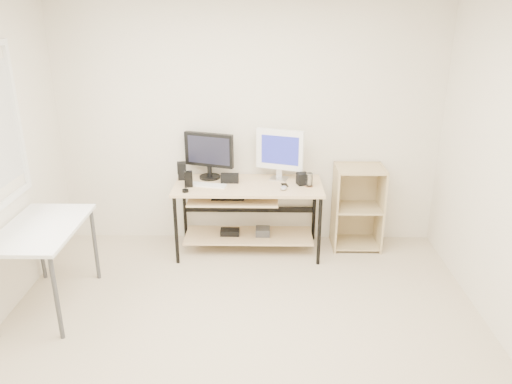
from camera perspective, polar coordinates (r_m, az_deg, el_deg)
The scene contains 16 objects.
room at distance 3.36m, azimuth -4.16°, elevation 0.67°, with size 4.01×4.01×2.62m.
desk at distance 5.14m, azimuth -1.17°, elevation -1.31°, with size 1.50×0.65×0.75m.
side_table at distance 4.51m, azimuth -23.28°, elevation -4.56°, with size 0.60×1.00×0.75m.
shelf_unit at distance 5.41m, azimuth 11.45°, elevation -1.57°, with size 0.50×0.40×0.90m.
black_monitor at distance 5.18m, azimuth -5.40°, elevation 4.50°, with size 0.52×0.22×0.48m.
white_imac at distance 5.12m, azimuth 2.74°, elevation 4.70°, with size 0.48×0.20×0.53m.
keyboard at distance 5.05m, azimuth -5.68°, elevation 0.81°, with size 0.40×0.11×0.01m, color white.
mouse at distance 4.92m, azimuth 3.19°, elevation 0.47°, with size 0.06×0.10×0.04m, color #AEAEB3.
center_speaker at distance 5.11m, azimuth -3.02°, elevation 1.59°, with size 0.18×0.08×0.09m, color black.
speaker_left at distance 5.23m, azimuth -8.48°, elevation 2.44°, with size 0.10×0.10×0.18m.
speaker_right at distance 5.06m, azimuth 5.31°, elevation 1.51°, with size 0.10×0.10×0.12m, color black.
audio_controller at distance 5.01m, azimuth -7.74°, elevation 1.47°, with size 0.08×0.05×0.16m, color black.
volume_puck at distance 4.90m, azimuth -8.08°, elevation 0.14°, with size 0.06×0.06×0.03m, color black.
smartphone at distance 5.03m, azimuth 3.29°, elevation 0.79°, with size 0.06×0.11×0.01m, color black.
coaster at distance 5.03m, azimuth 6.08°, elevation 0.67°, with size 0.09×0.09×0.01m, color #AD764E.
drinking_glass at distance 5.01m, azimuth 6.11°, elevation 1.42°, with size 0.07×0.07×0.13m, color white.
Camera 1 is at (0.16, -3.10, 2.47)m, focal length 35.00 mm.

